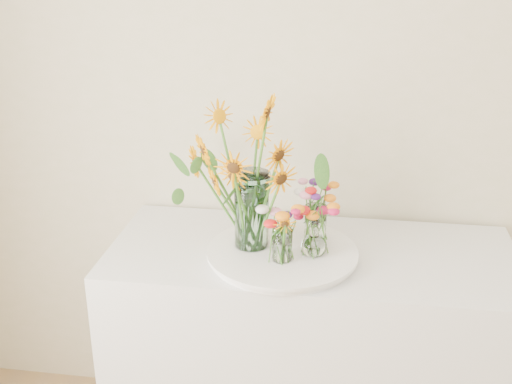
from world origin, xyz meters
TOP-DOWN VIEW (x-y plane):
  - counter at (-0.45, 1.93)m, footprint 1.40×0.60m
  - tray at (-0.54, 1.86)m, footprint 0.48×0.48m
  - mason_jar at (-0.65, 1.88)m, footprint 0.14×0.14m
  - sunflower_bouquet at (-0.65, 1.88)m, footprint 0.79×0.79m
  - small_vase_a at (-0.54, 1.79)m, footprint 0.09×0.09m
  - wildflower_posy_a at (-0.54, 1.79)m, footprint 0.20×0.20m
  - small_vase_b at (-0.44, 1.85)m, footprint 0.11×0.11m
  - wildflower_posy_b at (-0.44, 1.85)m, footprint 0.19×0.19m
  - small_vase_c at (-0.44, 1.96)m, footprint 0.10×0.10m
  - wildflower_posy_c at (-0.44, 1.96)m, footprint 0.18×0.18m

SIDE VIEW (x-z plane):
  - counter at x=-0.45m, z-range 0.00..0.90m
  - tray at x=-0.54m, z-range 0.90..0.92m
  - small_vase_a at x=-0.54m, z-range 0.93..1.04m
  - small_vase_b at x=-0.44m, z-range 0.93..1.05m
  - small_vase_c at x=-0.44m, z-range 0.93..1.06m
  - wildflower_posy_a at x=-0.54m, z-range 0.93..1.13m
  - wildflower_posy_b at x=-0.44m, z-range 0.93..1.14m
  - wildflower_posy_c at x=-0.44m, z-range 0.93..1.15m
  - mason_jar at x=-0.65m, z-range 0.93..1.19m
  - sunflower_bouquet at x=-0.65m, z-range 0.92..1.46m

